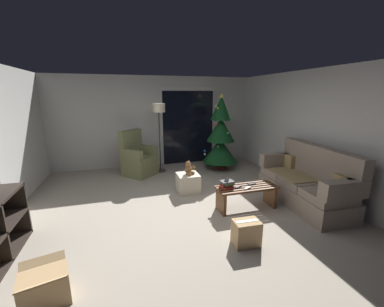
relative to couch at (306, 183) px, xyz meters
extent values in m
plane|color=#9E9384|center=(-2.32, 0.33, -0.40)|extent=(7.00, 7.00, 0.00)
cube|color=beige|center=(-2.32, 3.39, 0.85)|extent=(5.72, 0.12, 2.50)
cube|color=beige|center=(0.54, 0.33, 0.85)|extent=(0.12, 6.00, 2.50)
cube|color=silver|center=(-1.36, 3.32, 0.70)|extent=(1.60, 0.02, 2.20)
cube|color=black|center=(-1.36, 3.30, 0.65)|extent=(1.50, 0.02, 2.10)
cube|color=gray|center=(-0.07, 0.00, -0.23)|extent=(0.86, 1.94, 0.34)
cube|color=gray|center=(-0.12, -0.62, 0.01)|extent=(0.71, 0.63, 0.14)
cube|color=gray|center=(-0.09, 0.00, 0.01)|extent=(0.71, 0.63, 0.14)
cube|color=gray|center=(-0.06, 0.62, 0.01)|extent=(0.71, 0.63, 0.14)
cube|color=gray|center=(0.23, -0.01, 0.38)|extent=(0.30, 1.91, 0.60)
cube|color=gray|center=(-0.11, -0.87, 0.22)|extent=(0.77, 0.24, 0.28)
cube|color=gray|center=(-0.02, 0.87, 0.22)|extent=(0.77, 0.24, 0.28)
cube|color=#997F51|center=(-0.09, 0.25, 0.09)|extent=(0.65, 0.93, 0.02)
cube|color=#997F51|center=(0.06, -0.71, 0.22)|extent=(0.14, 0.33, 0.28)
cube|color=#997F51|center=(0.13, 0.69, 0.22)|extent=(0.14, 0.33, 0.28)
cube|color=brown|center=(-1.18, -0.07, 0.00)|extent=(1.10, 0.05, 0.04)
cube|color=brown|center=(-1.18, 0.02, 0.00)|extent=(1.10, 0.05, 0.04)
cube|color=brown|center=(-1.18, 0.11, 0.00)|extent=(1.10, 0.05, 0.04)
cube|color=brown|center=(-1.18, 0.20, 0.00)|extent=(1.10, 0.05, 0.04)
cube|color=brown|center=(-1.18, 0.28, 0.00)|extent=(1.10, 0.05, 0.04)
cube|color=brown|center=(-1.67, 0.11, -0.21)|extent=(0.05, 0.36, 0.38)
cube|color=brown|center=(-0.69, 0.11, -0.21)|extent=(0.05, 0.36, 0.38)
cube|color=silver|center=(-1.22, 0.01, 0.03)|extent=(0.16, 0.11, 0.02)
cube|color=black|center=(-1.05, 0.16, 0.03)|extent=(0.16, 0.06, 0.02)
cube|color=#333338|center=(-1.34, 0.11, 0.03)|extent=(0.16, 0.11, 0.02)
cube|color=#A32D28|center=(-1.55, 0.15, 0.03)|extent=(0.21, 0.21, 0.03)
cube|color=#A32D28|center=(-1.54, 0.17, 0.07)|extent=(0.21, 0.16, 0.03)
cube|color=#337042|center=(-1.53, 0.17, 0.10)|extent=(0.22, 0.22, 0.03)
cube|color=#4C4C51|center=(-1.55, 0.15, 0.13)|extent=(0.23, 0.18, 0.03)
cube|color=black|center=(-1.55, 0.16, 0.15)|extent=(0.14, 0.16, 0.01)
cylinder|color=#4C1E19|center=(-0.72, 2.40, -0.35)|extent=(0.36, 0.36, 0.10)
cylinder|color=brown|center=(-0.72, 2.40, -0.24)|extent=(0.08, 0.08, 0.12)
cone|color=#0F3819|center=(-0.72, 2.40, 0.13)|extent=(0.94, 0.94, 0.62)
cone|color=#0F3819|center=(-0.72, 2.40, 0.70)|extent=(0.74, 0.74, 0.62)
cone|color=#0F3819|center=(-0.72, 2.40, 1.27)|extent=(0.55, 0.55, 0.62)
sphere|color=blue|center=(-1.12, 2.50, 0.12)|extent=(0.06, 0.06, 0.06)
sphere|color=red|center=(-0.68, 2.69, 0.65)|extent=(0.06, 0.06, 0.06)
sphere|color=white|center=(-1.15, 2.41, 0.05)|extent=(0.06, 0.06, 0.06)
sphere|color=blue|center=(-0.81, 2.61, 0.93)|extent=(0.06, 0.06, 0.06)
sphere|color=gold|center=(-0.85, 2.33, 1.26)|extent=(0.06, 0.06, 0.06)
sphere|color=white|center=(-0.55, 2.78, 0.14)|extent=(0.06, 0.06, 0.06)
sphere|color=red|center=(-0.83, 2.59, 0.96)|extent=(0.06, 0.06, 0.06)
sphere|color=#1E8C33|center=(-0.91, 2.08, 0.31)|extent=(0.06, 0.06, 0.06)
sphere|color=blue|center=(-0.59, 2.82, 0.05)|extent=(0.06, 0.06, 0.06)
sphere|color=white|center=(-0.84, 2.47, 1.30)|extent=(0.06, 0.06, 0.06)
sphere|color=red|center=(-0.93, 2.27, 0.84)|extent=(0.06, 0.06, 0.06)
sphere|color=#1E8C33|center=(-0.64, 2.12, 0.64)|extent=(0.06, 0.06, 0.06)
cone|color=#EAD14C|center=(-0.72, 2.40, 1.58)|extent=(0.14, 0.14, 0.12)
cube|color=olive|center=(-2.86, 2.53, -0.24)|extent=(0.96, 0.96, 0.31)
cube|color=olive|center=(-2.86, 2.53, 0.00)|extent=(0.96, 0.96, 0.18)
cube|color=olive|center=(-3.05, 2.72, 0.41)|extent=(0.60, 0.59, 0.64)
cube|color=olive|center=(-2.64, 2.71, 0.20)|extent=(0.50, 0.51, 0.22)
cube|color=olive|center=(-3.05, 2.32, 0.20)|extent=(0.50, 0.51, 0.22)
cylinder|color=#2D2D30|center=(-2.31, 2.68, -0.39)|extent=(0.28, 0.28, 0.02)
cylinder|color=#2D2D30|center=(-2.31, 2.68, 0.40)|extent=(0.03, 0.03, 1.55)
cylinder|color=beige|center=(-2.31, 2.68, 1.27)|extent=(0.32, 0.32, 0.22)
cube|color=black|center=(-4.82, 0.32, -0.01)|extent=(0.40, 0.04, 0.79)
cube|color=beige|center=(-1.98, 1.13, -0.21)|extent=(0.44, 0.44, 0.39)
cylinder|color=brown|center=(-1.90, 1.12, 0.02)|extent=(0.12, 0.13, 0.06)
cylinder|color=brown|center=(-1.98, 1.05, 0.02)|extent=(0.12, 0.13, 0.06)
sphere|color=brown|center=(-1.98, 1.13, 0.09)|extent=(0.15, 0.15, 0.15)
sphere|color=brown|center=(-1.98, 1.13, 0.21)|extent=(0.11, 0.11, 0.11)
sphere|color=#A37A51|center=(-1.95, 1.09, 0.20)|extent=(0.04, 0.04, 0.04)
sphere|color=brown|center=(-1.95, 1.16, 0.25)|extent=(0.04, 0.04, 0.04)
sphere|color=brown|center=(-2.01, 1.11, 0.25)|extent=(0.04, 0.04, 0.04)
sphere|color=brown|center=(-1.91, 1.16, 0.10)|extent=(0.06, 0.06, 0.06)
sphere|color=brown|center=(-2.02, 1.07, 0.10)|extent=(0.06, 0.06, 0.06)
cylinder|color=tan|center=(-1.50, 2.06, -0.37)|extent=(0.10, 0.13, 0.06)
cylinder|color=tan|center=(-1.59, 2.02, -0.37)|extent=(0.10, 0.13, 0.06)
sphere|color=tan|center=(-1.57, 2.10, -0.30)|extent=(0.15, 0.15, 0.15)
sphere|color=tan|center=(-1.57, 2.10, -0.18)|extent=(0.11, 0.11, 0.11)
sphere|color=tan|center=(-1.55, 2.05, -0.19)|extent=(0.04, 0.04, 0.04)
sphere|color=tan|center=(-1.53, 2.11, -0.13)|extent=(0.04, 0.04, 0.04)
sphere|color=tan|center=(-1.60, 2.08, -0.13)|extent=(0.04, 0.04, 0.04)
sphere|color=tan|center=(-1.49, 2.11, -0.29)|extent=(0.06, 0.06, 0.06)
sphere|color=tan|center=(-1.62, 2.05, -0.29)|extent=(0.06, 0.06, 0.06)
cube|color=tan|center=(-1.70, -0.85, -0.23)|extent=(0.36, 0.26, 0.35)
cube|color=beige|center=(-1.70, -0.85, -0.05)|extent=(0.32, 0.07, 0.00)
cube|color=tan|center=(-4.05, -1.15, -0.23)|extent=(0.48, 0.37, 0.34)
cube|color=tan|center=(-4.09, -0.97, -0.04)|extent=(0.42, 0.19, 0.06)
cube|color=tan|center=(-4.01, -1.32, -0.04)|extent=(0.42, 0.19, 0.06)
camera|label=1|loc=(-3.22, -3.39, 1.60)|focal=22.23mm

